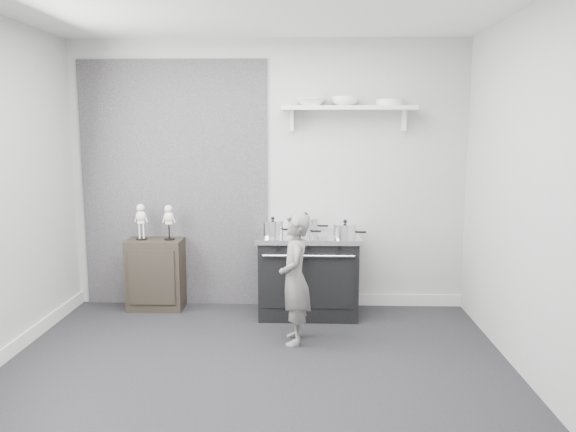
# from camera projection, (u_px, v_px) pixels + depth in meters

# --- Properties ---
(ground) EXTENTS (4.00, 4.00, 0.00)m
(ground) POSITION_uv_depth(u_px,v_px,m) (252.00, 379.00, 4.12)
(ground) COLOR black
(ground) RESTS_ON ground
(room_shell) EXTENTS (4.02, 3.62, 2.71)m
(room_shell) POSITION_uv_depth(u_px,v_px,m) (239.00, 154.00, 4.02)
(room_shell) COLOR #B3B3B1
(room_shell) RESTS_ON ground
(wall_shelf) EXTENTS (1.30, 0.26, 0.24)m
(wall_shelf) POSITION_uv_depth(u_px,v_px,m) (349.00, 109.00, 5.44)
(wall_shelf) COLOR silver
(wall_shelf) RESTS_ON room_shell
(stove) EXTENTS (1.00, 0.63, 0.80)m
(stove) POSITION_uv_depth(u_px,v_px,m) (308.00, 274.00, 5.50)
(stove) COLOR black
(stove) RESTS_ON ground
(side_cabinet) EXTENTS (0.55, 0.32, 0.72)m
(side_cabinet) POSITION_uv_depth(u_px,v_px,m) (156.00, 274.00, 5.69)
(side_cabinet) COLOR black
(side_cabinet) RESTS_ON ground
(child) EXTENTS (0.29, 0.42, 1.12)m
(child) POSITION_uv_depth(u_px,v_px,m) (295.00, 279.00, 4.75)
(child) COLOR slate
(child) RESTS_ON ground
(pot_front_left) EXTENTS (0.29, 0.20, 0.20)m
(pot_front_left) POSITION_uv_depth(u_px,v_px,m) (273.00, 228.00, 5.32)
(pot_front_left) COLOR white
(pot_front_left) RESTS_ON stove
(pot_back_left) EXTENTS (0.37, 0.28, 0.20)m
(pot_back_left) POSITION_uv_depth(u_px,v_px,m) (305.00, 225.00, 5.53)
(pot_back_left) COLOR white
(pot_back_left) RESTS_ON stove
(pot_front_right) EXTENTS (0.30, 0.22, 0.18)m
(pot_front_right) POSITION_uv_depth(u_px,v_px,m) (345.00, 231.00, 5.23)
(pot_front_right) COLOR white
(pot_front_right) RESTS_ON stove
(pot_front_center) EXTENTS (0.28, 0.19, 0.16)m
(pot_front_center) POSITION_uv_depth(u_px,v_px,m) (302.00, 230.00, 5.31)
(pot_front_center) COLOR white
(pot_front_center) RESTS_ON stove
(skeleton_full) EXTENTS (0.12, 0.07, 0.42)m
(skeleton_full) POSITION_uv_depth(u_px,v_px,m) (141.00, 219.00, 5.61)
(skeleton_full) COLOR silver
(skeleton_full) RESTS_ON side_cabinet
(skeleton_torso) EXTENTS (0.11, 0.07, 0.40)m
(skeleton_torso) POSITION_uv_depth(u_px,v_px,m) (169.00, 220.00, 5.60)
(skeleton_torso) COLOR silver
(skeleton_torso) RESTS_ON side_cabinet
(bowl_large) EXTENTS (0.30, 0.30, 0.07)m
(bowl_large) POSITION_uv_depth(u_px,v_px,m) (311.00, 102.00, 5.44)
(bowl_large) COLOR white
(bowl_large) RESTS_ON wall_shelf
(bowl_small) EXTENTS (0.27, 0.27, 0.09)m
(bowl_small) POSITION_uv_depth(u_px,v_px,m) (345.00, 101.00, 5.43)
(bowl_small) COLOR white
(bowl_small) RESTS_ON wall_shelf
(plate_stack) EXTENTS (0.26, 0.26, 0.06)m
(plate_stack) POSITION_uv_depth(u_px,v_px,m) (390.00, 103.00, 5.42)
(plate_stack) COLOR silver
(plate_stack) RESTS_ON wall_shelf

